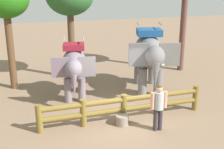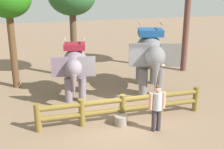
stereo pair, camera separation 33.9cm
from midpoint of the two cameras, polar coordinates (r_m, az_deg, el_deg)
The scene contains 7 objects.
ground_plane at distance 11.67m, azimuth 2.72°, elevation -8.55°, with size 60.00×60.00×0.00m, color #846951.
log_fence at distance 11.32m, azimuth 2.95°, elevation -6.06°, with size 6.57×0.28×1.05m.
elephant_near_left at distance 13.35m, azimuth -6.44°, elevation 1.79°, with size 1.96×3.25×2.72m.
elephant_center at distance 14.05m, azimuth 8.13°, elevation 3.87°, with size 2.58×3.93×3.29m.
tourist_woman_in_black at distance 10.53m, azimuth 9.62°, elevation -5.83°, with size 0.61×0.35×1.73m.
tree_far_right at distance 14.92m, azimuth -18.88°, elevation 13.40°, with size 2.19×2.19×5.33m.
feed_bucket at distance 11.14m, azimuth 2.60°, elevation -8.85°, with size 0.48×0.48×0.37m.
Camera 2 is at (-3.23, -9.96, 5.14)m, focal length 47.24 mm.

